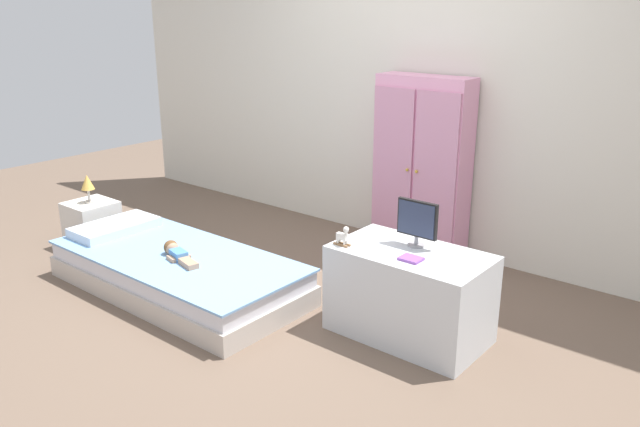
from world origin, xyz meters
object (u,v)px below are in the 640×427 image
(nightstand, at_px, (92,225))
(rocking_horse_toy, at_px, (343,236))
(book_purple, at_px, (411,259))
(doll, at_px, (176,252))
(wardrobe, at_px, (421,167))
(table_lamp, at_px, (87,183))
(tv_monitor, at_px, (417,221))
(tv_stand, at_px, (409,294))
(bed, at_px, (178,272))

(nightstand, relative_size, rocking_horse_toy, 3.07)
(rocking_horse_toy, bearing_deg, book_purple, 8.06)
(doll, height_order, wardrobe, wardrobe)
(table_lamp, distance_m, book_purple, 2.80)
(doll, distance_m, tv_monitor, 1.63)
(tv_stand, relative_size, tv_monitor, 3.25)
(wardrobe, xyz_separation_m, tv_stand, (0.66, -1.20, -0.42))
(tv_stand, bearing_deg, tv_monitor, 105.51)
(table_lamp, distance_m, wardrobe, 2.60)
(doll, relative_size, tv_monitor, 1.43)
(tv_monitor, xyz_separation_m, rocking_horse_toy, (-0.33, -0.26, -0.10))
(doll, distance_m, nightstand, 1.24)
(tv_stand, bearing_deg, wardrobe, 118.72)
(tv_monitor, distance_m, book_purple, 0.27)
(wardrobe, height_order, rocking_horse_toy, wardrobe)
(rocking_horse_toy, bearing_deg, wardrobe, 102.40)
(doll, height_order, tv_stand, tv_stand)
(wardrobe, height_order, tv_stand, wardrobe)
(nightstand, bearing_deg, wardrobe, 36.99)
(doll, bearing_deg, table_lamp, 173.92)
(doll, xyz_separation_m, tv_monitor, (1.48, 0.58, 0.39))
(book_purple, bearing_deg, nightstand, -174.91)
(nightstand, bearing_deg, tv_monitor, 9.45)
(bed, xyz_separation_m, wardrobe, (0.89, 1.65, 0.56))
(table_lamp, xyz_separation_m, tv_stand, (2.73, 0.36, -0.26))
(doll, relative_size, tv_stand, 0.44)
(tv_stand, xyz_separation_m, book_purple, (0.07, -0.11, 0.27))
(tv_monitor, bearing_deg, table_lamp, -170.55)
(tv_stand, bearing_deg, book_purple, -59.84)
(bed, xyz_separation_m, table_lamp, (-1.18, 0.09, 0.40))
(nightstand, xyz_separation_m, tv_monitor, (2.70, 0.45, 0.50))
(table_lamp, relative_size, book_purple, 1.88)
(rocking_horse_toy, bearing_deg, tv_stand, 26.15)
(bed, xyz_separation_m, tv_monitor, (1.52, 0.54, 0.56))
(tv_stand, relative_size, rocking_horse_toy, 7.33)
(nightstand, height_order, tv_stand, tv_stand)
(bed, distance_m, tv_stand, 1.61)
(nightstand, height_order, table_lamp, table_lamp)
(bed, distance_m, table_lamp, 1.25)
(table_lamp, relative_size, rocking_horse_toy, 1.86)
(doll, xyz_separation_m, wardrobe, (0.85, 1.69, 0.39))
(doll, bearing_deg, tv_monitor, 21.44)
(table_lamp, relative_size, tv_stand, 0.25)
(nightstand, relative_size, wardrobe, 0.27)
(table_lamp, distance_m, tv_monitor, 2.74)
(nightstand, xyz_separation_m, wardrobe, (2.07, 1.56, 0.50))
(tv_monitor, bearing_deg, book_purple, -65.77)
(rocking_horse_toy, relative_size, book_purple, 1.01)
(bed, height_order, doll, doll)
(doll, relative_size, table_lamp, 1.73)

